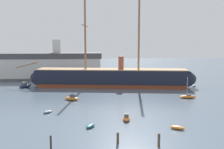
{
  "coord_description": "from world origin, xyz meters",
  "views": [
    {
      "loc": [
        -8.47,
        -33.5,
        15.71
      ],
      "look_at": [
        -1.57,
        37.71,
        6.61
      ],
      "focal_mm": 43.01,
      "sensor_mm": 36.0,
      "label": 1
    }
  ],
  "objects": [
    {
      "name": "tall_ship",
      "position": [
        0.19,
        56.33,
        3.18
      ],
      "size": [
        61.42,
        15.7,
        29.67
      ],
      "color": "brown",
      "rests_on": "ground"
    },
    {
      "name": "dinghy_foreground_left",
      "position": [
        -7.83,
        13.8,
        0.3
      ],
      "size": [
        2.26,
        2.67,
        0.59
      ],
      "color": "#236670",
      "rests_on": "ground"
    },
    {
      "name": "dinghy_foreground_right",
      "position": [
        7.6,
        11.31,
        0.31
      ],
      "size": [
        2.77,
        2.33,
        0.61
      ],
      "color": "orange",
      "rests_on": "ground"
    },
    {
      "name": "motorboat_near_centre",
      "position": [
        -0.66,
        17.54,
        0.49
      ],
      "size": [
        1.87,
        3.47,
        1.39
      ],
      "color": "orange",
      "rests_on": "ground"
    },
    {
      "name": "dinghy_mid_left",
      "position": [
        -16.97,
        24.48,
        0.26
      ],
      "size": [
        2.3,
        2.14,
        0.52
      ],
      "color": "gray",
      "rests_on": "ground"
    },
    {
      "name": "motorboat_alongside_bow",
      "position": [
        -12.36,
        36.78,
        0.58
      ],
      "size": [
        4.27,
        3.21,
        1.66
      ],
      "color": "orange",
      "rests_on": "ground"
    },
    {
      "name": "sailboat_alongside_stern",
      "position": [
        19.1,
        36.06,
        0.49
      ],
      "size": [
        4.62,
        1.72,
        5.89
      ],
      "color": "orange",
      "rests_on": "ground"
    },
    {
      "name": "motorboat_far_left",
      "position": [
        -28.97,
        57.45,
        0.66
      ],
      "size": [
        4.53,
        4.41,
        1.87
      ],
      "color": "#1E284C",
      "rests_on": "ground"
    },
    {
      "name": "dinghy_far_right",
      "position": [
        28.31,
        54.04,
        0.28
      ],
      "size": [
        2.34,
        2.45,
        0.56
      ],
      "color": "gray",
      "rests_on": "ground"
    },
    {
      "name": "motorboat_distant_centre",
      "position": [
        0.17,
        63.38,
        0.71
      ],
      "size": [
        4.74,
        4.89,
        2.02
      ],
      "color": "orange",
      "rests_on": "ground"
    },
    {
      "name": "mooring_piling_nearest",
      "position": [
        2.15,
        3.87,
        1.01
      ],
      "size": [
        0.39,
        0.39,
        2.02
      ],
      "primitive_type": "cylinder",
      "color": "#4C3D2D",
      "rests_on": "ground"
    },
    {
      "name": "mooring_piling_left_pair",
      "position": [
        -3.77,
        5.77,
        0.84
      ],
      "size": [
        0.39,
        0.39,
        1.69
      ],
      "primitive_type": "cylinder",
      "color": "#4C3D2D",
      "rests_on": "ground"
    },
    {
      "name": "mooring_piling_right_pair",
      "position": [
        -13.66,
        4.09,
        1.09
      ],
      "size": [
        0.28,
        0.28,
        2.19
      ],
      "primitive_type": "cylinder",
      "color": "#382B1E",
      "rests_on": "ground"
    },
    {
      "name": "dockside_warehouse_left",
      "position": [
        -27.05,
        79.88,
        5.29
      ],
      "size": [
        53.54,
        14.95,
        16.03
      ],
      "color": "#565659",
      "rests_on": "ground"
    }
  ]
}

